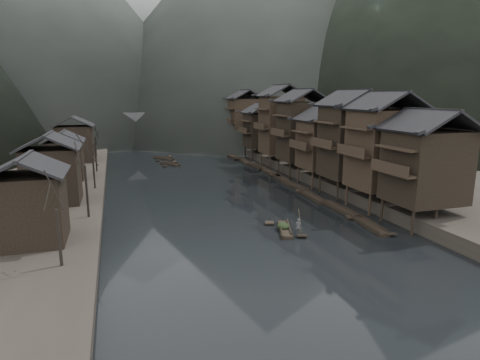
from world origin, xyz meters
name	(u,v)px	position (x,y,z in m)	size (l,w,h in m)	color
water	(242,218)	(0.00, 0.00, 0.00)	(300.00, 300.00, 0.00)	black
right_bank	(334,151)	(35.00, 40.00, 0.90)	(40.00, 200.00, 1.80)	#2D2823
stilt_houses	(305,124)	(17.28, 19.68, 8.77)	(9.00, 67.60, 15.73)	black
left_houses	(61,152)	(-20.50, 20.12, 5.66)	(8.10, 53.20, 8.73)	black
bare_trees	(84,154)	(-17.00, 13.05, 6.20)	(3.94, 60.90, 7.88)	black
moored_sampans	(260,169)	(12.13, 27.40, 0.20)	(2.98, 74.22, 0.47)	black
midriver_boats	(180,157)	(0.34, 46.07, 0.20)	(14.77, 22.25, 0.45)	black
stone_bridge	(164,126)	(0.00, 72.00, 5.11)	(40.00, 6.00, 9.00)	#4C4C4F
hills	(149,13)	(5.98, 165.15, 51.66)	(320.00, 380.00, 108.27)	black
hero_sampan	(285,229)	(2.81, -5.42, 0.20)	(2.68, 5.52, 0.44)	black
cargo_heap	(283,223)	(2.73, -5.18, 0.81)	(1.21, 1.59, 0.73)	black
boatman	(298,224)	(3.42, -7.25, 1.25)	(0.59, 0.39, 1.61)	#4E4E50
bamboo_pole	(301,198)	(3.62, -7.25, 3.91)	(0.06, 0.06, 4.59)	#8C7A51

